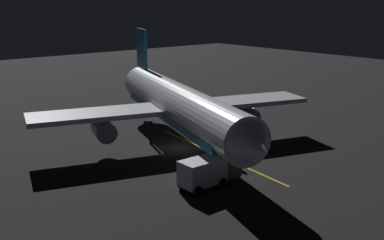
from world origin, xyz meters
The scene contains 8 objects.
ground_plane centered at (0.00, 0.00, -0.10)m, with size 180.00×180.00×0.20m, color black.
apron_guide_stripe centered at (-1.55, 4.00, 0.00)m, with size 0.24×21.31×0.01m, color gold.
airliner centered at (-0.18, -0.55, 4.62)m, with size 30.95×36.47×11.95m.
baggage_truck centered at (5.03, 10.03, 1.30)m, with size 5.73×2.34×2.58m.
catering_truck centered at (-10.92, -0.79, 1.29)m, with size 5.50×5.01×2.59m.
ground_crew_worker centered at (-0.37, 8.10, 0.89)m, with size 0.40×0.40×1.74m.
traffic_cone_near_left centered at (3.50, 10.15, 0.25)m, with size 0.50×0.50×0.55m.
traffic_cone_near_right centered at (-6.54, 2.67, 0.25)m, with size 0.50×0.50×0.55m.
Camera 1 is at (30.27, 38.02, 15.54)m, focal length 44.03 mm.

